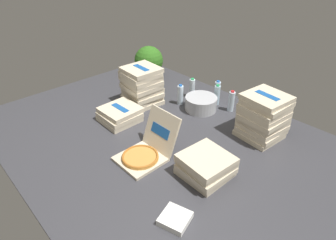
{
  "coord_description": "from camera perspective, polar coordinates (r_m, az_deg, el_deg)",
  "views": [
    {
      "loc": [
        1.66,
        -1.41,
        1.53
      ],
      "look_at": [
        0.06,
        0.1,
        0.14
      ],
      "focal_mm": 30.29,
      "sensor_mm": 36.0,
      "label": 1
    }
  ],
  "objects": [
    {
      "name": "water_bottle_1",
      "position": [
        3.15,
        9.81,
        4.99
      ],
      "size": [
        0.06,
        0.06,
        0.23
      ],
      "color": "silver",
      "rests_on": "ground_plane"
    },
    {
      "name": "water_bottle_4",
      "position": [
        3.25,
        9.88,
        5.82
      ],
      "size": [
        0.06,
        0.06,
        0.23
      ],
      "color": "silver",
      "rests_on": "ground_plane"
    },
    {
      "name": "water_bottle_2",
      "position": [
        3.27,
        4.85,
        6.4
      ],
      "size": [
        0.06,
        0.06,
        0.23
      ],
      "color": "white",
      "rests_on": "ground_plane"
    },
    {
      "name": "pizza_stack_left_near",
      "position": [
        2.19,
        7.62,
        -9.08
      ],
      "size": [
        0.38,
        0.39,
        0.18
      ],
      "color": "beige",
      "rests_on": "ground_plane"
    },
    {
      "name": "potted_plant",
      "position": [
        3.65,
        -3.88,
        11.53
      ],
      "size": [
        0.36,
        0.36,
        0.45
      ],
      "color": "#513323",
      "rests_on": "ground_plane"
    },
    {
      "name": "pizza_stack_center_near",
      "position": [
        3.11,
        -5.27,
        6.86
      ],
      "size": [
        0.39,
        0.39,
        0.42
      ],
      "color": "beige",
      "rests_on": "ground_plane"
    },
    {
      "name": "pizza_stack_left_mid",
      "position": [
        2.67,
        18.63,
        0.63
      ],
      "size": [
        0.4,
        0.4,
        0.42
      ],
      "color": "beige",
      "rests_on": "ground_plane"
    },
    {
      "name": "water_bottle_3",
      "position": [
        3.05,
        12.62,
        3.69
      ],
      "size": [
        0.06,
        0.06,
        0.23
      ],
      "color": "silver",
      "rests_on": "ground_plane"
    },
    {
      "name": "ground_plane",
      "position": [
        2.67,
        -2.43,
        -3.02
      ],
      "size": [
        3.2,
        2.4,
        0.02
      ],
      "primitive_type": "cube",
      "color": "#38383D"
    },
    {
      "name": "pizza_stack_left_far",
      "position": [
        2.87,
        -9.67,
        1.12
      ],
      "size": [
        0.36,
        0.37,
        0.14
      ],
      "color": "beige",
      "rests_on": "ground_plane"
    },
    {
      "name": "ice_bucket",
      "position": [
        3.04,
        6.64,
        3.36
      ],
      "size": [
        0.34,
        0.34,
        0.15
      ],
      "primitive_type": "cylinder",
      "color": "#B7BABF",
      "rests_on": "ground_plane"
    },
    {
      "name": "napkin_pile",
      "position": [
        1.93,
        1.43,
        -19.22
      ],
      "size": [
        0.22,
        0.22,
        0.05
      ],
      "primitive_type": "cube",
      "rotation": [
        0.0,
        0.0,
        0.3
      ],
      "color": "white",
      "rests_on": "ground_plane"
    },
    {
      "name": "water_bottle_0",
      "position": [
        3.11,
        2.49,
        5.07
      ],
      "size": [
        0.06,
        0.06,
        0.23
      ],
      "color": "silver",
      "rests_on": "ground_plane"
    },
    {
      "name": "open_pizza_box",
      "position": [
        2.36,
        -4.42,
        -6.06
      ],
      "size": [
        0.35,
        0.48,
        0.35
      ],
      "color": "beige",
      "rests_on": "ground_plane"
    }
  ]
}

